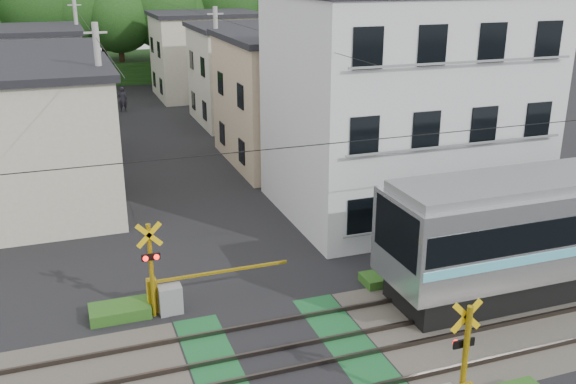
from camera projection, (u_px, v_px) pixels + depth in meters
name	position (u px, v px, depth m)	size (l,w,h in m)	color
ground	(287.00, 360.00, 17.29)	(120.00, 120.00, 0.00)	black
track_bed	(287.00, 359.00, 17.28)	(120.00, 120.00, 0.14)	#47423A
crossing_signal_far	(167.00, 292.00, 19.49)	(4.74, 0.65, 3.09)	yellow
apartment_block	(402.00, 103.00, 26.89)	(10.20, 8.36, 9.30)	silver
houses_row	(150.00, 84.00, 39.34)	(22.07, 31.35, 6.80)	beige
tree_hill	(112.00, 11.00, 58.07)	(40.00, 14.00, 11.79)	#204918
catenary	(488.00, 206.00, 18.00)	(60.00, 5.04, 7.00)	#2D2D33
utility_poles	(133.00, 79.00, 36.06)	(7.90, 42.00, 8.00)	#A5A5A0
pedestrian	(123.00, 99.00, 46.92)	(0.66, 0.44, 1.82)	#2E2B36
weed_patches	(348.00, 344.00, 17.71)	(10.25, 8.80, 0.40)	#2D5E1E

